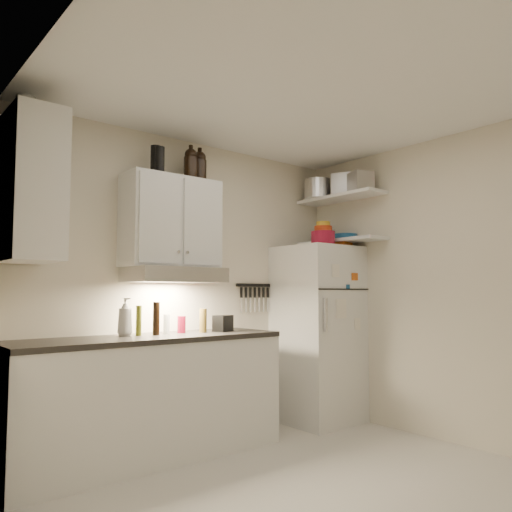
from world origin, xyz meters
TOP-DOWN VIEW (x-y plane):
  - floor at (0.00, 0.00)m, footprint 3.20×3.00m
  - ceiling at (0.00, 0.00)m, footprint 3.20×3.00m
  - back_wall at (0.00, 1.51)m, footprint 3.20×0.02m
  - left_wall at (-1.61, 0.00)m, footprint 0.02×3.00m
  - right_wall at (1.61, 0.00)m, footprint 0.02×3.00m
  - base_cabinet at (-0.55, 1.20)m, footprint 2.10×0.60m
  - countertop at (-0.55, 1.20)m, footprint 2.10×0.62m
  - upper_cabinet at (-0.30, 1.33)m, footprint 0.80×0.33m
  - side_cabinet at (-1.44, 1.20)m, footprint 0.33×0.55m
  - range_hood at (-0.30, 1.27)m, footprint 0.76×0.46m
  - fridge at (1.25, 1.16)m, footprint 0.70×0.68m
  - shelf_hi at (1.45, 1.02)m, footprint 0.30×0.95m
  - shelf_lo at (1.45, 1.02)m, footprint 0.30×0.95m
  - knife_strip at (0.70, 1.49)m, footprint 0.42×0.02m
  - dutch_oven at (1.15, 0.99)m, footprint 0.30×0.30m
  - book_stack at (1.42, 1.04)m, footprint 0.25×0.28m
  - spice_jar at (1.25, 1.06)m, footprint 0.08×0.08m
  - stock_pot at (1.37, 1.26)m, footprint 0.36×0.36m
  - tin_a at (1.49, 1.01)m, footprint 0.29×0.28m
  - tin_b at (1.44, 0.76)m, footprint 0.25×0.25m
  - bowl_teal at (1.40, 1.23)m, footprint 0.22×0.22m
  - bowl_orange at (1.35, 1.17)m, footprint 0.18×0.18m
  - bowl_yellow at (1.35, 1.17)m, footprint 0.14×0.14m
  - plates at (1.52, 1.03)m, footprint 0.32×0.32m
  - growler_a at (-0.14, 1.29)m, footprint 0.16×0.16m
  - growler_b at (-0.02, 1.35)m, footprint 0.12×0.12m
  - thermos_a at (-0.46, 1.33)m, footprint 0.08×0.08m
  - thermos_b at (-0.45, 1.28)m, footprint 0.09×0.09m
  - side_jar at (-1.46, 1.32)m, footprint 0.16×0.16m
  - soap_bottle at (-0.70, 1.31)m, footprint 0.16×0.16m
  - pepper_mill at (-0.06, 1.21)m, footprint 0.08×0.08m
  - oil_bottle at (-0.61, 1.26)m, footprint 0.05×0.05m
  - vinegar_bottle at (-0.49, 1.22)m, footprint 0.05×0.05m
  - clear_bottle at (-0.35, 1.31)m, footprint 0.06×0.06m
  - red_jar at (-0.23, 1.28)m, footprint 0.09×0.09m
  - caddy at (0.13, 1.20)m, footprint 0.19×0.16m

SIDE VIEW (x-z plane):
  - floor at x=0.00m, z-range -0.02..0.00m
  - base_cabinet at x=-0.55m, z-range 0.00..0.88m
  - fridge at x=1.25m, z-range 0.00..1.70m
  - countertop at x=-0.55m, z-range 0.88..0.92m
  - caddy at x=0.13m, z-range 0.92..1.06m
  - red_jar at x=-0.23m, z-range 0.92..1.06m
  - clear_bottle at x=-0.35m, z-range 0.92..1.07m
  - pepper_mill at x=-0.06m, z-range 0.92..1.11m
  - oil_bottle at x=-0.61m, z-range 0.92..1.15m
  - vinegar_bottle at x=-0.49m, z-range 0.92..1.18m
  - soap_bottle at x=-0.70m, z-range 0.92..1.24m
  - back_wall at x=0.00m, z-range 0.00..2.60m
  - left_wall at x=-1.61m, z-range 0.00..2.60m
  - right_wall at x=1.61m, z-range 0.00..2.60m
  - knife_strip at x=0.70m, z-range 1.31..1.33m
  - range_hood at x=-0.30m, z-range 1.33..1.45m
  - book_stack at x=1.42m, z-range 1.70..1.78m
  - spice_jar at x=1.25m, z-range 1.70..1.80m
  - shelf_lo at x=1.45m, z-range 1.75..1.77m
  - dutch_oven at x=1.15m, z-range 1.70..1.83m
  - plates at x=1.52m, z-range 1.77..1.84m
  - bowl_teal at x=1.40m, z-range 1.77..1.86m
  - upper_cabinet at x=-0.30m, z-range 1.45..2.20m
  - bowl_orange at x=1.35m, z-range 1.86..1.92m
  - bowl_yellow at x=1.35m, z-range 1.92..1.96m
  - side_cabinet at x=-1.44m, z-range 1.45..2.45m
  - shelf_hi at x=1.45m, z-range 2.19..2.22m
  - thermos_b at x=-0.45m, z-range 2.20..2.42m
  - tin_b at x=1.44m, z-range 2.21..2.41m
  - stock_pot at x=1.37m, z-range 2.21..2.41m
  - thermos_a at x=-0.46m, z-range 2.20..2.44m
  - tin_a at x=1.49m, z-range 2.21..2.44m
  - growler_a at x=-0.14m, z-range 2.20..2.48m
  - growler_b at x=-0.02m, z-range 2.20..2.49m
  - side_jar at x=-1.46m, z-range 2.45..2.62m
  - ceiling at x=0.00m, z-range 2.60..2.62m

